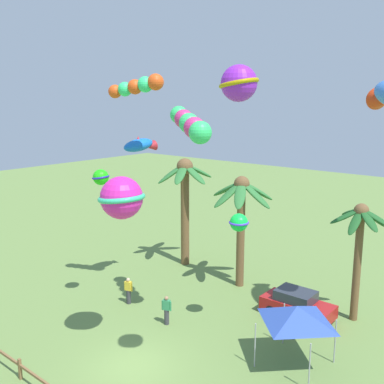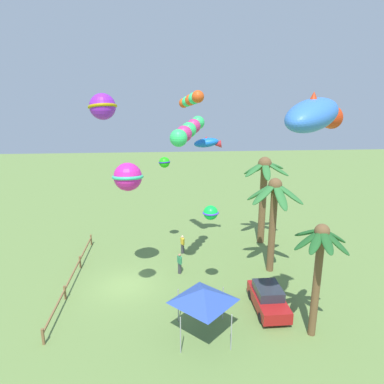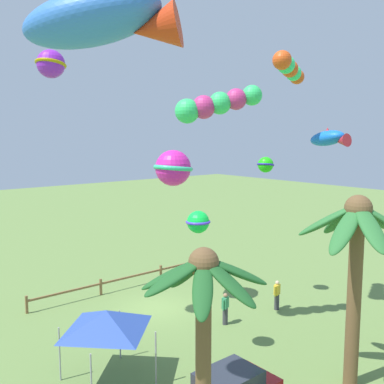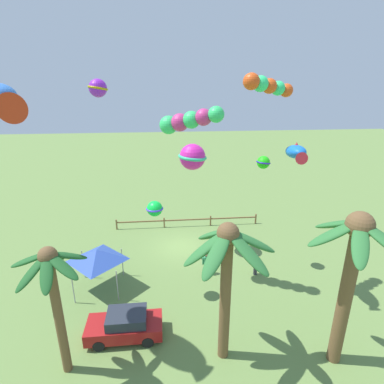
% 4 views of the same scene
% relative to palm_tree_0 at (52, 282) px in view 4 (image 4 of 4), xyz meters
% --- Properties ---
extents(ground_plane, '(120.00, 120.00, 0.00)m').
position_rel_palm_tree_0_xyz_m(ground_plane, '(-5.97, -10.77, -4.82)').
color(ground_plane, olive).
extents(palm_tree_0, '(3.19, 3.02, 6.49)m').
position_rel_palm_tree_0_xyz_m(palm_tree_0, '(0.00, 0.00, 0.00)').
color(palm_tree_0, brown).
rests_on(palm_tree_0, ground).
extents(palm_tree_1, '(4.22, 3.94, 7.16)m').
position_rel_palm_tree_0_xyz_m(palm_tree_1, '(-7.39, -0.13, 0.52)').
color(palm_tree_1, brown).
rests_on(palm_tree_1, ground).
extents(palm_tree_2, '(4.13, 4.17, 7.76)m').
position_rel_palm_tree_0_xyz_m(palm_tree_2, '(-12.68, 0.62, 0.78)').
color(palm_tree_2, brown).
rests_on(palm_tree_2, ground).
extents(rail_fence, '(12.99, 0.12, 0.95)m').
position_rel_palm_tree_0_xyz_m(rail_fence, '(-6.82, -14.49, -4.22)').
color(rail_fence, brown).
rests_on(rail_fence, ground).
extents(parked_car_0, '(3.91, 1.76, 1.51)m').
position_rel_palm_tree_0_xyz_m(parked_car_0, '(-2.53, -1.73, -4.07)').
color(parked_car_0, '#A51919').
rests_on(parked_car_0, ground).
extents(spectator_0, '(0.53, 0.33, 1.59)m').
position_rel_palm_tree_0_xyz_m(spectator_0, '(-10.89, -6.53, -4.01)').
color(spectator_0, '#38383D').
rests_on(spectator_0, ground).
extents(spectator_1, '(0.52, 0.35, 1.59)m').
position_rel_palm_tree_0_xyz_m(spectator_1, '(-7.47, -6.93, -4.01)').
color(spectator_1, '#38383D').
rests_on(spectator_1, ground).
extents(festival_tent, '(2.86, 2.86, 2.85)m').
position_rel_palm_tree_0_xyz_m(festival_tent, '(-0.47, -5.98, -2.36)').
color(festival_tent, '#9E9EA3').
rests_on(festival_tent, ground).
extents(kite_tube_0, '(3.10, 1.69, 1.29)m').
position_rel_palm_tree_0_xyz_m(kite_tube_0, '(-10.47, -5.81, 7.65)').
color(kite_tube_0, '#EC5018').
extents(kite_ball_1, '(2.13, 2.12, 1.88)m').
position_rel_palm_tree_0_xyz_m(kite_ball_1, '(-6.87, -10.33, 2.73)').
color(kite_ball_1, '#E324A4').
extents(kite_fish_2, '(1.30, 2.39, 1.03)m').
position_rel_palm_tree_0_xyz_m(kite_fish_2, '(-11.89, -4.38, 4.28)').
color(kite_fish_2, blue).
extents(kite_ball_3, '(1.25, 1.25, 0.85)m').
position_rel_palm_tree_0_xyz_m(kite_ball_3, '(-11.31, -7.88, 2.84)').
color(kite_ball_3, '#21D515').
extents(kite_tube_4, '(3.53, 2.40, 1.70)m').
position_rel_palm_tree_0_xyz_m(kite_tube_4, '(-6.26, -6.40, 5.77)').
color(kite_tube_4, '#33DA69').
extents(kite_ball_5, '(1.71, 1.71, 1.19)m').
position_rel_palm_tree_0_xyz_m(kite_ball_5, '(-0.64, -10.64, 7.43)').
color(kite_ball_5, purple).
extents(kite_ball_7, '(1.03, 1.04, 0.90)m').
position_rel_palm_tree_0_xyz_m(kite_ball_7, '(-4.19, -5.14, 0.99)').
color(kite_ball_7, '#13E743').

